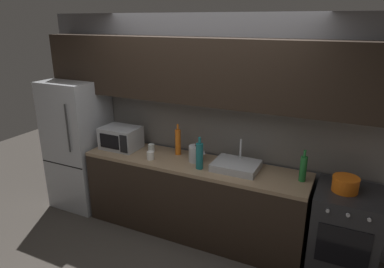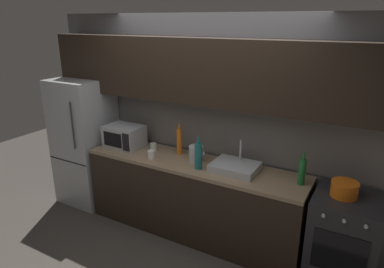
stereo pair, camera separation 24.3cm
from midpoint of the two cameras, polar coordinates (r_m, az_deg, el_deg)
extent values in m
cube|color=slate|center=(4.08, 4.56, 1.73)|extent=(4.33, 0.10, 2.50)
cube|color=slate|center=(4.05, 4.21, 0.86)|extent=(4.33, 0.01, 0.60)
cube|color=black|center=(3.75, 3.36, 10.43)|extent=(3.98, 0.34, 0.70)
cube|color=black|center=(4.08, 1.82, -10.81)|extent=(2.59, 0.60, 0.86)
cube|color=#8C7256|center=(3.87, 1.88, -5.00)|extent=(2.59, 0.60, 0.04)
cube|color=#ADAFB5|center=(4.84, -15.94, -1.19)|extent=(0.68, 0.66, 1.70)
cube|color=black|center=(4.69, -18.61, -4.33)|extent=(0.67, 0.00, 0.01)
cylinder|color=#333333|center=(4.38, -17.81, 1.26)|extent=(0.02, 0.02, 0.60)
cube|color=#232326|center=(3.72, 25.61, -15.64)|extent=(0.60, 0.60, 0.90)
cube|color=black|center=(3.44, 25.24, -17.67)|extent=(0.45, 0.01, 0.40)
cylinder|color=#B2B2B7|center=(3.26, 23.11, -12.45)|extent=(0.03, 0.02, 0.03)
cylinder|color=#B2B2B7|center=(3.26, 26.04, -12.93)|extent=(0.03, 0.02, 0.03)
cylinder|color=#B2B2B7|center=(3.26, 28.99, -13.39)|extent=(0.03, 0.02, 0.03)
cube|color=#A8AAAF|center=(4.35, -9.62, -0.38)|extent=(0.46, 0.34, 0.27)
cube|color=black|center=(4.25, -11.51, -0.95)|extent=(0.28, 0.01, 0.18)
cube|color=black|center=(4.13, -9.33, -1.43)|extent=(0.10, 0.01, 0.22)
cube|color=#ADAFB5|center=(3.69, 9.09, -5.47)|extent=(0.48, 0.38, 0.08)
cylinder|color=silver|center=(3.75, 9.93, -2.64)|extent=(0.02, 0.02, 0.22)
cylinder|color=#B7BABF|center=(3.85, 2.47, -3.34)|extent=(0.16, 0.16, 0.18)
sphere|color=black|center=(3.82, 2.49, -1.88)|extent=(0.02, 0.02, 0.02)
cone|color=#B7BABF|center=(3.80, 3.82, -3.09)|extent=(0.03, 0.03, 0.05)
cylinder|color=#1E6B2D|center=(3.52, 19.74, -6.03)|extent=(0.07, 0.07, 0.26)
cylinder|color=#1E6B2D|center=(3.46, 20.04, -3.55)|extent=(0.03, 0.03, 0.07)
cylinder|color=#19666B|center=(3.66, 2.98, -3.75)|extent=(0.08, 0.08, 0.28)
cylinder|color=#19666B|center=(3.59, 3.03, -1.13)|extent=(0.03, 0.03, 0.07)
cylinder|color=orange|center=(4.04, -0.39, -1.33)|extent=(0.07, 0.07, 0.30)
cylinder|color=orange|center=(3.98, -0.39, 1.19)|extent=(0.03, 0.03, 0.07)
cylinder|color=silver|center=(4.19, -4.78, -2.18)|extent=(0.08, 0.08, 0.09)
cylinder|color=silver|center=(3.97, -5.06, -3.43)|extent=(0.08, 0.08, 0.09)
cylinder|color=orange|center=(3.47, 25.90, -8.44)|extent=(0.24, 0.24, 0.12)
cylinder|color=orange|center=(3.44, 26.06, -7.38)|extent=(0.24, 0.24, 0.02)
camera|label=1|loc=(0.12, -88.14, 0.62)|focal=32.03mm
camera|label=2|loc=(0.12, 91.86, -0.62)|focal=32.03mm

